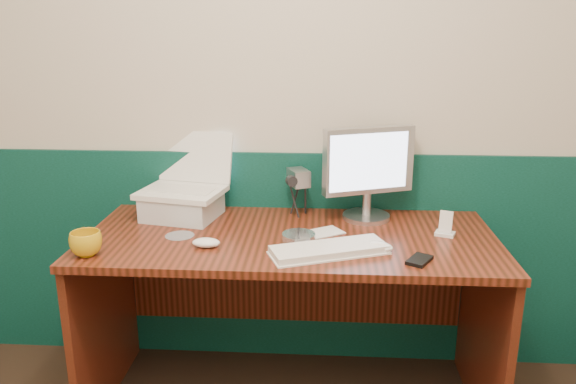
# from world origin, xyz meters

# --- Properties ---
(back_wall) EXTENTS (3.50, 0.04, 2.50)m
(back_wall) POSITION_xyz_m (0.00, 1.75, 1.25)
(back_wall) COLOR beige
(back_wall) RESTS_ON ground
(wainscot) EXTENTS (3.48, 0.02, 1.00)m
(wainscot) POSITION_xyz_m (0.00, 1.74, 0.50)
(wainscot) COLOR #062E24
(wainscot) RESTS_ON ground
(desk) EXTENTS (1.60, 0.70, 0.75)m
(desk) POSITION_xyz_m (0.17, 1.38, 0.38)
(desk) COLOR #341609
(desk) RESTS_ON ground
(laptop_riser) EXTENTS (0.33, 0.30, 0.10)m
(laptop_riser) POSITION_xyz_m (-0.30, 1.57, 0.80)
(laptop_riser) COLOR silver
(laptop_riser) RESTS_ON desk
(laptop) EXTENTS (0.38, 0.32, 0.28)m
(laptop) POSITION_xyz_m (-0.30, 1.57, 0.99)
(laptop) COLOR white
(laptop) RESTS_ON laptop_riser
(monitor) EXTENTS (0.40, 0.24, 0.39)m
(monitor) POSITION_xyz_m (0.48, 1.60, 0.94)
(monitor) COLOR #B5B5BA
(monitor) RESTS_ON desk
(keyboard) EXTENTS (0.44, 0.28, 0.02)m
(keyboard) POSITION_xyz_m (0.32, 1.20, 0.76)
(keyboard) COLOR white
(keyboard) RESTS_ON desk
(mouse_right) EXTENTS (0.12, 0.10, 0.04)m
(mouse_right) POSITION_xyz_m (0.50, 1.24, 0.77)
(mouse_right) COLOR white
(mouse_right) RESTS_ON desk
(mouse_left) EXTENTS (0.10, 0.06, 0.03)m
(mouse_left) POSITION_xyz_m (-0.13, 1.24, 0.77)
(mouse_left) COLOR white
(mouse_left) RESTS_ON desk
(mug) EXTENTS (0.14, 0.14, 0.09)m
(mug) POSITION_xyz_m (-0.54, 1.13, 0.79)
(mug) COLOR gold
(mug) RESTS_ON desk
(camcorder) EXTENTS (0.15, 0.17, 0.22)m
(camcorder) POSITION_xyz_m (0.19, 1.63, 0.86)
(camcorder) COLOR #A1A1A5
(camcorder) RESTS_ON desk
(cd_spindle) EXTENTS (0.13, 0.13, 0.03)m
(cd_spindle) POSITION_xyz_m (0.21, 1.33, 0.76)
(cd_spindle) COLOR silver
(cd_spindle) RESTS_ON desk
(cd_loose_a) EXTENTS (0.11, 0.11, 0.00)m
(cd_loose_a) POSITION_xyz_m (-0.26, 1.35, 0.75)
(cd_loose_a) COLOR #B0B5C1
(cd_loose_a) RESTS_ON desk
(pen) EXTENTS (0.15, 0.07, 0.01)m
(pen) POSITION_xyz_m (0.43, 1.27, 0.75)
(pen) COLOR black
(pen) RESTS_ON desk
(papers) EXTENTS (0.18, 0.17, 0.00)m
(papers) POSITION_xyz_m (0.30, 1.41, 0.75)
(papers) COLOR silver
(papers) RESTS_ON desk
(dock) EXTENTS (0.09, 0.08, 0.01)m
(dock) POSITION_xyz_m (0.78, 1.42, 0.76)
(dock) COLOR white
(dock) RESTS_ON desk
(music_player) EXTENTS (0.06, 0.04, 0.09)m
(music_player) POSITION_xyz_m (0.78, 1.42, 0.81)
(music_player) COLOR white
(music_player) RESTS_ON dock
(pda) EXTENTS (0.11, 0.12, 0.01)m
(pda) POSITION_xyz_m (0.63, 1.15, 0.76)
(pda) COLOR black
(pda) RESTS_ON desk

